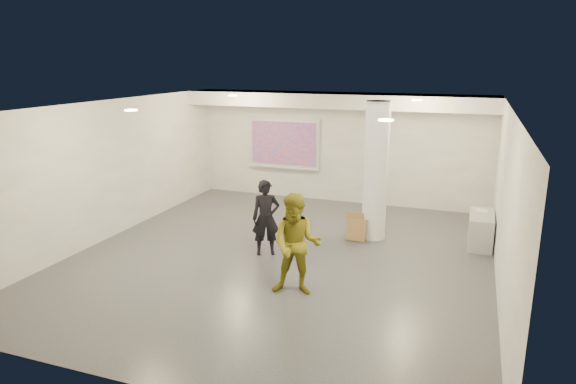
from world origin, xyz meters
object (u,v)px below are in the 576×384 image
at_px(projection_screen, 284,144).
at_px(woman, 266,218).
at_px(credenza, 481,230).
at_px(column, 376,171).
at_px(man, 297,245).

relative_size(projection_screen, woman, 1.37).
height_order(projection_screen, credenza, projection_screen).
bearing_deg(credenza, column, -172.63).
distance_m(projection_screen, woman, 4.62).
bearing_deg(credenza, man, -129.75).
xyz_separation_m(projection_screen, credenza, (5.32, -2.36, -1.19)).
relative_size(projection_screen, man, 1.21).
relative_size(column, woman, 1.96).
height_order(column, man, column).
height_order(column, woman, column).
relative_size(projection_screen, credenza, 1.79).
bearing_deg(woman, projection_screen, 78.82).
bearing_deg(woman, column, 15.91).
bearing_deg(column, man, -101.99).
bearing_deg(column, credenza, 7.60).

